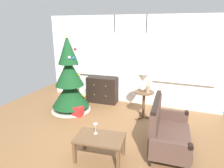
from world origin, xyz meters
The scene contains 11 objects.
ground_plane centered at (0.00, 0.00, 0.00)m, with size 6.76×6.76×0.00m, color brown.
back_wall_with_door centered at (0.00, 2.08, 1.28)m, with size 5.20×0.14×2.55m.
christmas_tree centered at (-1.31, 0.91, 0.79)m, with size 1.08×1.08×2.09m.
dresser_cabinet centered at (-0.74, 1.79, 0.39)m, with size 0.93×0.49×0.78m.
settee_sofa centered at (1.33, 0.04, 0.38)m, with size 0.79×1.39×0.96m.
side_table centered at (0.67, 1.16, 0.50)m, with size 0.50×0.48×0.70m.
table_lamp centered at (0.61, 1.20, 0.99)m, with size 0.28×0.28×0.44m.
flower_vase centered at (0.77, 1.10, 0.82)m, with size 0.11×0.10×0.35m.
coffee_table centered at (0.31, -0.72, 0.37)m, with size 0.90×0.62×0.43m.
wine_glass centered at (0.20, -0.64, 0.58)m, with size 0.08×0.08×0.20m.
gift_box centered at (-0.94, 0.66, 0.12)m, with size 0.24×0.21×0.24m, color red.
Camera 1 is at (1.59, -3.42, 2.28)m, focal length 31.69 mm.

